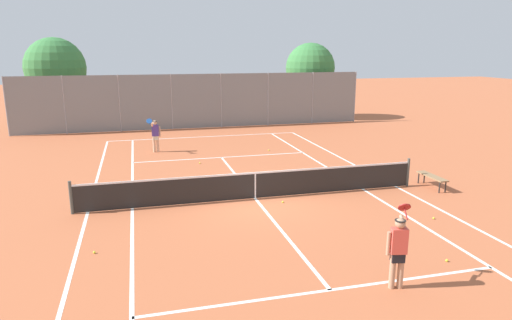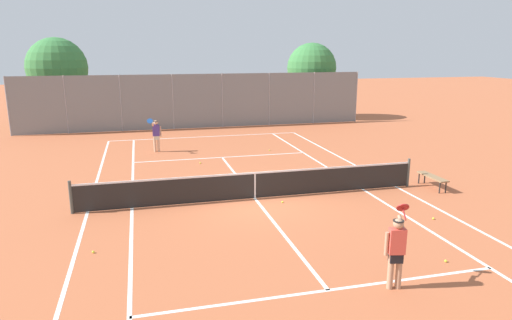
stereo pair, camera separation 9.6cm
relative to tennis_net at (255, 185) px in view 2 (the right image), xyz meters
name	(u,v)px [view 2 (the right image)]	position (x,y,z in m)	size (l,w,h in m)	color
ground_plane	(255,199)	(0.00, 0.00, -0.51)	(120.00, 120.00, 0.00)	#B25B38
court_line_markings	(255,198)	(0.00, 0.00, -0.51)	(11.10, 23.90, 0.01)	silver
tennis_net	(255,185)	(0.00, 0.00, 0.00)	(12.00, 0.10, 1.07)	#474C47
player_near_side	(396,248)	(1.41, -6.65, 0.42)	(0.78, 0.71, 1.77)	tan
player_far_left	(156,134)	(-2.97, 8.42, 0.42)	(0.68, 0.73, 1.77)	#D8A884
loose_tennis_ball_0	(433,219)	(4.77, -3.30, -0.48)	(0.07, 0.07, 0.07)	#D1DB33
loose_tennis_ball_1	(200,163)	(-1.18, 5.43, -0.48)	(0.07, 0.07, 0.07)	#D1DB33
loose_tennis_ball_2	(282,202)	(0.79, -0.68, -0.48)	(0.07, 0.07, 0.07)	#D1DB33
loose_tennis_ball_3	(270,150)	(2.61, 7.24, -0.48)	(0.07, 0.07, 0.07)	#D1DB33
loose_tennis_ball_4	(446,261)	(3.30, -5.87, -0.48)	(0.07, 0.07, 0.07)	#D1DB33
loose_tennis_ball_5	(93,252)	(-5.06, -3.20, -0.48)	(0.07, 0.07, 0.07)	#D1DB33
courtside_bench	(432,177)	(6.70, -0.43, -0.10)	(0.36, 1.50, 0.47)	olive
back_fence	(198,101)	(0.00, 15.03, 1.26)	(22.53, 0.08, 3.53)	gray
tree_behind_left	(59,69)	(-8.81, 18.79, 3.23)	(3.96, 3.96, 5.84)	brown
tree_behind_right	(313,69)	(8.86, 17.47, 3.11)	(3.61, 3.61, 5.52)	brown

